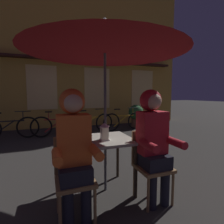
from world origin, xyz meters
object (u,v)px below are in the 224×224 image
Objects in this scene: lantern at (104,131)px; person_right_hooded at (153,135)px; person_left_hooded at (74,142)px; bicycle_fourth at (91,123)px; cafe_table at (105,146)px; potted_plant at (136,114)px; chair_left at (74,173)px; patio_umbrella at (105,38)px; bicycle_second at (9,128)px; bicycle_third at (58,125)px; chair_right at (150,161)px; bicycle_fifth at (124,121)px.

lantern is 0.62m from person_right_hooded.
bicycle_fourth is at bearing 74.29° from person_left_hooded.
cafe_table is 4.82m from potted_plant.
cafe_table is 0.53× the size of person_left_hooded.
person_left_hooded is at bearing -124.77° from potted_plant.
chair_left is at bearing 176.61° from person_right_hooded.
person_left_hooded is at bearing -138.43° from patio_umbrella.
bicycle_third is (1.40, -0.08, 0.00)m from bicycle_second.
patio_umbrella reaches higher than chair_right.
chair_left is (-0.48, -0.37, -0.15)m from cafe_table.
person_right_hooded is at bearing -41.57° from cafe_table.
patio_umbrella is 1.68m from chair_right.
potted_plant is at bearing 57.03° from cafe_table.
cafe_table is 0.44× the size of bicycle_second.
person_right_hooded is at bearing -77.16° from bicycle_third.
cafe_table is 0.24m from lantern.
bicycle_second is 1.00× the size of bicycle_fifth.
bicycle_fifth is (1.45, 4.06, -0.14)m from chair_right.
bicycle_fifth is (1.45, 4.12, -0.50)m from person_right_hooded.
chair_left is at bearing -142.45° from patio_umbrella.
bicycle_third is 1.01× the size of bicycle_fourth.
patio_umbrella reaches higher than potted_plant.
chair_left is 4.72m from bicycle_fifth.
patio_umbrella is 2.51× the size of potted_plant.
person_right_hooded is 0.83× the size of bicycle_third.
bicycle_third is at bearing 96.88° from patio_umbrella.
potted_plant reaches higher than bicycle_third.
bicycle_second and bicycle_fifth have the same top height.
potted_plant is at bearing 54.89° from chair_left.
chair_right is (0.52, -0.28, -0.37)m from lantern.
bicycle_third is at bearing -177.94° from bicycle_fourth.
bicycle_third and bicycle_fourth have the same top height.
cafe_table is 0.67m from person_right_hooded.
bicycle_third and bicycle_fifth have the same top height.
bicycle_fourth is (0.18, 3.98, -0.14)m from chair_right.
lantern is at bearing -64.40° from bicycle_second.
chair_right is at bearing -92.52° from bicycle_fourth.
cafe_table is at bearing 138.43° from person_right_hooded.
cafe_table is at bearing 41.57° from person_left_hooded.
person_right_hooded is (0.96, 0.00, 0.00)m from person_left_hooded.
bicycle_second is (-2.31, 4.02, -0.14)m from chair_right.
chair_right is (0.48, -0.37, -0.15)m from cafe_table.
patio_umbrella is 1.65× the size of person_right_hooded.
patio_umbrella is (0.00, 0.00, 1.42)m from cafe_table.
potted_plant reaches higher than bicycle_second.
person_left_hooded is 0.83× the size of bicycle_third.
chair_left is 5.39m from potted_plant.
lantern is 0.14× the size of bicycle_second.
chair_right reaches higher than bicycle_second.
person_left_hooded is 0.96m from person_right_hooded.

